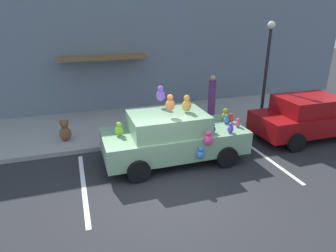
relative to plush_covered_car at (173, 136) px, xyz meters
The scene contains 10 objects.
ground_plane 2.01m from the plush_covered_car, 114.91° to the right, with size 60.00×60.00×0.00m, color #262628.
sidewalk 3.50m from the plush_covered_car, 103.13° to the left, with size 24.00×4.00×0.15m, color gray.
storefront_building 6.02m from the plush_covered_car, 98.13° to the left, with size 24.00×1.25×6.40m.
parking_stripe_front 3.05m from the plush_covered_car, 13.20° to the right, with size 0.12×3.60×0.01m, color silver.
parking_stripe_rear 2.92m from the plush_covered_car, 166.18° to the right, with size 0.12×3.60×0.01m, color silver.
plush_covered_car is the anchor object (origin of this frame).
parked_sedan_behind 5.29m from the plush_covered_car, ahead, with size 4.23×1.94×1.54m.
teddy_bear_on_sidewalk 3.85m from the plush_covered_car, 144.41° to the left, with size 0.40×0.33×0.76m.
street_lamp_post 5.06m from the plush_covered_car, 22.56° to the left, with size 0.28×0.28×3.85m.
pedestrian_near_shopfront 4.27m from the plush_covered_car, 48.14° to the left, with size 0.31×0.31×1.71m.
Camera 1 is at (-1.95, -6.18, 4.32)m, focal length 31.96 mm.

